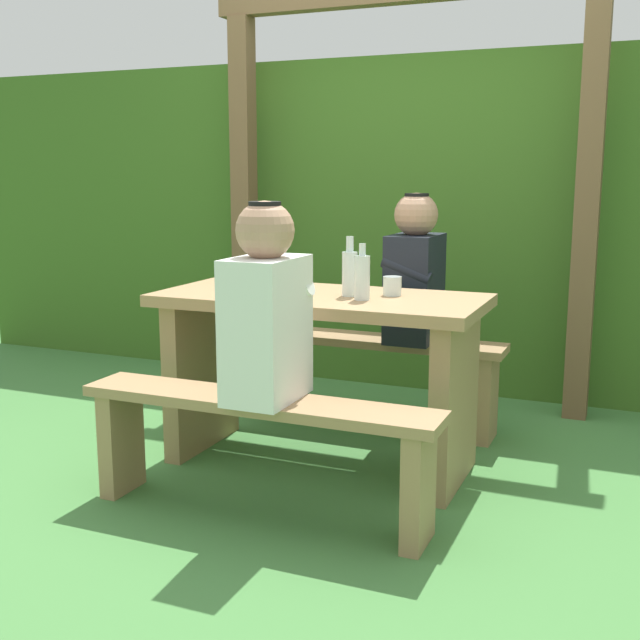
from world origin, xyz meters
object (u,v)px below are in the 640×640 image
at_px(picnic_table, 320,350).
at_px(bench_far, 366,362).
at_px(drinking_glass, 392,286).
at_px(bottle_right, 362,277).
at_px(person_white_shirt, 266,310).
at_px(cell_phone, 257,294).
at_px(bottle_left, 350,272).
at_px(person_black_coat, 415,274).
at_px(bench_near, 258,432).

xyz_separation_m(picnic_table, bench_far, (0.00, 0.60, -0.19)).
xyz_separation_m(drinking_glass, bottle_right, (-0.08, -0.16, 0.06)).
distance_m(person_white_shirt, cell_phone, 0.55).
distance_m(bottle_left, cell_phone, 0.41).
relative_size(person_black_coat, bottle_right, 3.10).
height_order(bench_near, bottle_right, bottle_right).
xyz_separation_m(bench_near, person_black_coat, (0.25, 1.19, 0.46)).
bearing_deg(bottle_left, picnic_table, -176.62).
xyz_separation_m(person_white_shirt, bottle_right, (0.17, 0.52, 0.06)).
height_order(bench_near, person_white_shirt, person_white_shirt).
bearing_deg(bench_far, cell_phone, -108.70).
xyz_separation_m(picnic_table, bottle_left, (0.13, 0.01, 0.35)).
relative_size(drinking_glass, cell_phone, 0.58).
bearing_deg(bench_far, bench_near, -90.00).
relative_size(bench_far, person_white_shirt, 1.95).
height_order(bench_far, person_white_shirt, person_white_shirt).
height_order(picnic_table, bench_far, picnic_table).
height_order(picnic_table, bottle_right, bottle_right).
bearing_deg(bench_near, cell_phone, 117.09).
xyz_separation_m(person_white_shirt, bottle_left, (0.09, 0.60, 0.07)).
relative_size(bench_far, person_black_coat, 1.95).
height_order(bench_near, cell_phone, cell_phone).
bearing_deg(bottle_right, person_white_shirt, -108.46).
bearing_deg(cell_phone, picnic_table, 37.05).
xyz_separation_m(picnic_table, bottle_right, (0.22, -0.07, 0.34)).
relative_size(person_black_coat, bottle_left, 2.85).
bearing_deg(bench_near, bottle_right, 67.68).
distance_m(bench_far, person_black_coat, 0.53).
relative_size(person_black_coat, cell_phone, 5.14).
relative_size(bench_far, bottle_right, 6.04).
bearing_deg(bottle_left, drinking_glass, 27.23).
height_order(bench_far, drinking_glass, drinking_glass).
bearing_deg(drinking_glass, cell_phone, -158.42).
relative_size(picnic_table, drinking_glass, 17.21).
bearing_deg(bottle_right, bottle_left, 137.33).
distance_m(person_white_shirt, drinking_glass, 0.73).
bearing_deg(bench_near, person_black_coat, 78.23).
xyz_separation_m(person_white_shirt, drinking_glass, (0.25, 0.68, 0.01)).
bearing_deg(bench_far, drinking_glass, -59.75).
xyz_separation_m(bench_far, bottle_left, (0.13, -0.59, 0.54)).
distance_m(bottle_right, cell_phone, 0.47).
height_order(picnic_table, person_white_shirt, person_white_shirt).
xyz_separation_m(bench_near, bench_far, (0.00, 1.19, 0.00)).
relative_size(picnic_table, bench_far, 1.00).
relative_size(bench_near, person_black_coat, 1.95).
height_order(bench_far, person_black_coat, person_black_coat).
height_order(bench_far, bottle_left, bottle_left).
bearing_deg(person_white_shirt, bench_far, 92.00).
bearing_deg(bottle_right, drinking_glass, 64.03).
distance_m(drinking_glass, bottle_right, 0.19).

